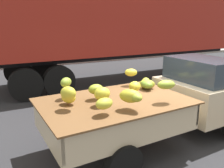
% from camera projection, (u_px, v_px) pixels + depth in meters
% --- Properties ---
extents(ground, '(220.00, 220.00, 0.00)m').
position_uv_depth(ground, '(171.00, 138.00, 5.23)').
color(ground, '#28282B').
extents(curb_strip, '(80.00, 0.80, 0.16)m').
position_uv_depth(curb_strip, '(59.00, 63.00, 14.18)').
color(curb_strip, gray).
rests_on(curb_strip, ground).
extents(pickup_truck, '(4.98, 2.10, 1.70)m').
position_uv_depth(pickup_truck, '(187.00, 95.00, 5.39)').
color(pickup_truck, '#CCB793').
rests_on(pickup_truck, ground).
extents(semi_trailer, '(12.04, 2.77, 3.95)m').
position_uv_depth(semi_trailer, '(131.00, 20.00, 10.08)').
color(semi_trailer, maroon).
rests_on(semi_trailer, ground).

